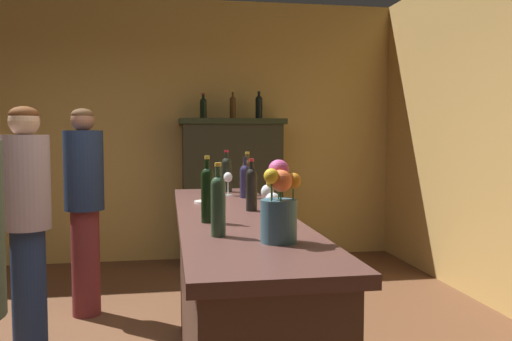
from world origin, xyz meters
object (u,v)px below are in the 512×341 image
Objects in this scene: bar_counter at (234,305)px; patron_near_entrance at (84,201)px; wine_bottle_malbec at (207,192)px; flower_arrangement at (279,206)px; wine_bottle_syrah at (245,180)px; wine_bottle_chardonnay at (252,187)px; wine_glass_front at (228,178)px; cheese_plate at (207,202)px; wine_glass_mid at (273,202)px; wine_bottle_merlot at (247,175)px; wine_bottle_riesling at (227,173)px; display_bottle_midleft at (233,106)px; display_bottle_center at (259,106)px; display_cabinet at (232,188)px; wine_glass_rear at (267,193)px; wine_bottle_rose at (218,203)px; display_bottle_left at (203,107)px; patron_in_navy at (27,217)px.

bar_counter is 1.57× the size of patron_near_entrance.
wine_bottle_malbec is 0.57m from flower_arrangement.
wine_bottle_syrah is at bearing 76.37° from bar_counter.
wine_glass_front is at bearing 93.54° from wine_bottle_chardonnay.
patron_near_entrance reaches higher than bar_counter.
flower_arrangement is 1.28m from cheese_plate.
patron_near_entrance is at bearing 120.96° from wine_glass_mid.
wine_bottle_merlot reaches higher than wine_glass_front.
wine_bottle_riesling reaches higher than wine_bottle_syrah.
display_bottle_midleft is at bearing 80.88° from wine_bottle_malbec.
wine_bottle_malbec is 3.45m from display_bottle_center.
display_cabinet is at bearing 86.02° from wine_bottle_merlot.
display_bottle_midleft reaches higher than bar_counter.
patron_near_entrance is (-1.07, 0.67, -0.22)m from wine_glass_front.
wine_bottle_merlot is 0.93× the size of flower_arrangement.
wine_glass_front is (-0.10, 0.15, -0.00)m from wine_bottle_syrah.
wine_bottle_syrah is 1.63× the size of wine_glass_rear.
patron_near_entrance reaches higher than wine_bottle_rose.
display_bottle_center reaches higher than wine_bottle_chardonnay.
flower_arrangement is (-0.12, -1.64, 0.00)m from wine_bottle_merlot.
wine_bottle_rose is (-0.35, -1.48, 0.00)m from wine_bottle_merlot.
display_cabinet reaches higher than wine_bottle_rose.
wine_glass_rear is 0.52× the size of flower_arrangement.
display_cabinet is 2.60m from cheese_plate.
wine_bottle_merlot reaches higher than cheese_plate.
display_bottle_center is at bearing 74.69° from wine_glass_front.
display_bottle_midleft is at bearing -180.00° from display_bottle_center.
wine_glass_rear is (-0.05, -1.01, -0.02)m from wine_bottle_merlot.
bar_counter is 8.90× the size of wine_bottle_chardonnay.
display_cabinet reaches higher than flower_arrangement.
display_bottle_left reaches higher than wine_bottle_rose.
display_bottle_center is at bearing 75.94° from wine_bottle_malbec.
display_bottle_center is 0.19× the size of patron_near_entrance.
wine_glass_front reaches higher than bar_counter.
wine_bottle_merlot is at bearing -101.95° from display_bottle_center.
display_bottle_center is (0.31, 0.00, 0.92)m from display_cabinet.
wine_bottle_riesling is 1.99× the size of wine_glass_mid.
wine_bottle_syrah is at bearing 89.50° from wine_glass_rear.
wine_bottle_riesling is at bearing -98.00° from display_cabinet.
display_cabinet is 5.33× the size of wine_bottle_merlot.
display_cabinet reaches higher than wine_bottle_malbec.
display_bottle_midleft reaches higher than wine_bottle_rose.
wine_glass_front is 0.50× the size of flower_arrangement.
wine_bottle_rose is 1.89× the size of wine_glass_front.
patron_in_navy is at bearing 152.82° from wine_bottle_chardonnay.
cheese_plate is (-0.25, 0.87, -0.10)m from wine_glass_mid.
display_bottle_center reaches higher than wine_bottle_riesling.
wine_glass_rear reaches higher than wine_glass_front.
display_bottle_left is (-0.16, 2.17, 0.59)m from wine_bottle_merlot.
wine_glass_rear is at bearing 19.50° from wine_bottle_malbec.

